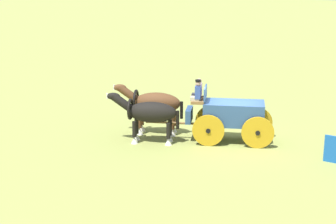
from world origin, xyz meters
The scene contains 4 objects.
ground_plane centered at (0.00, 0.00, 0.00)m, with size 220.00×220.00×0.00m, color olive.
show_wagon centered at (0.17, 0.04, 1.24)m, with size 5.70×2.34×2.80m.
draft_horse_near centered at (3.43, 1.43, 1.33)m, with size 3.14×1.35×2.20m.
draft_horse_off centered at (3.70, 0.16, 1.41)m, with size 3.17×1.41×2.29m.
Camera 1 is at (-5.11, 21.70, 7.44)m, focal length 56.17 mm.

